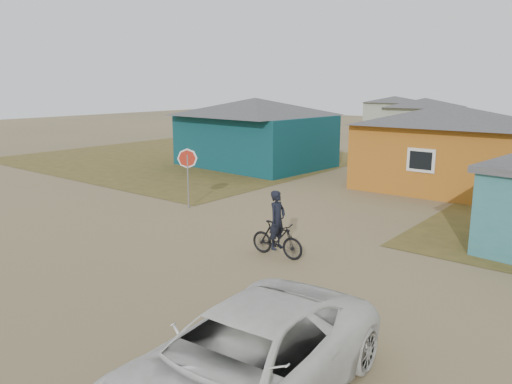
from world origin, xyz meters
TOP-DOWN VIEW (x-y plane):
  - ground at (0.00, 0.00)m, footprint 120.00×120.00m
  - grass_nw at (-14.00, 13.00)m, footprint 20.00×18.00m
  - house_teal at (-8.50, 13.50)m, footprint 8.93×7.08m
  - house_yellow at (2.50, 14.00)m, footprint 7.72×6.76m
  - house_pale_west at (-6.00, 34.00)m, footprint 7.04×6.15m
  - house_pale_north at (-14.00, 46.00)m, footprint 6.28×5.81m
  - stop_sign at (-3.96, 3.68)m, footprint 0.73×0.33m
  - cyclist at (2.11, 1.32)m, footprint 1.71×0.62m
  - vehicle at (5.73, -4.46)m, footprint 2.90×5.57m

SIDE VIEW (x-z plane):
  - ground at x=0.00m, z-range 0.00..0.00m
  - grass_nw at x=-14.00m, z-range 0.00..0.01m
  - cyclist at x=2.11m, z-range -0.26..1.65m
  - vehicle at x=5.73m, z-range 0.00..1.50m
  - stop_sign at x=-3.96m, z-range 0.56..2.93m
  - house_pale_north at x=-14.00m, z-range 0.05..3.45m
  - house_pale_west at x=-6.00m, z-range 0.06..3.66m
  - house_yellow at x=2.50m, z-range 0.05..3.95m
  - house_teal at x=-8.50m, z-range 0.05..4.05m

